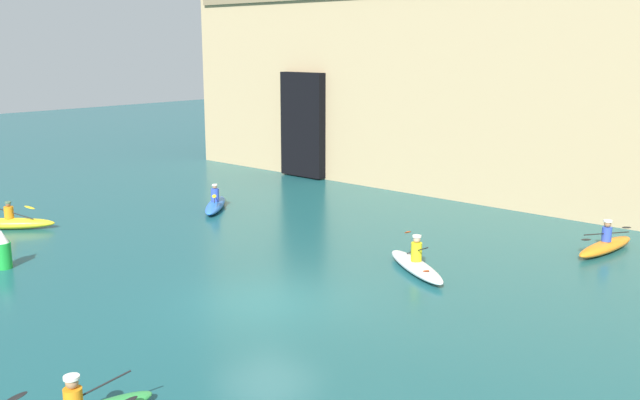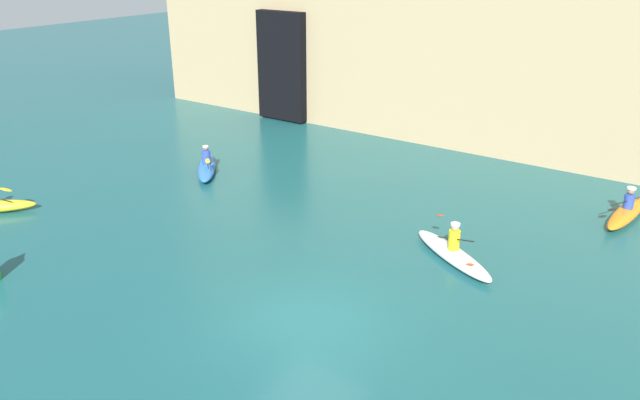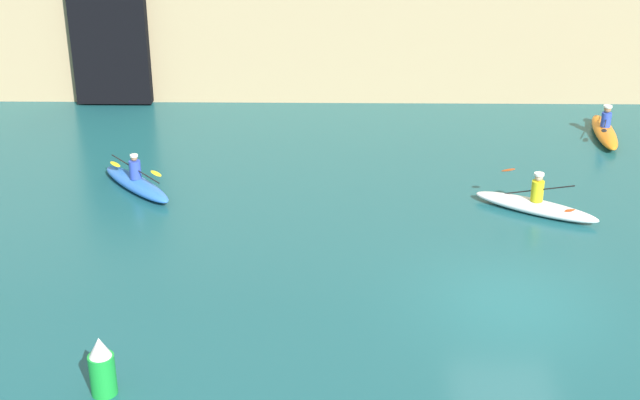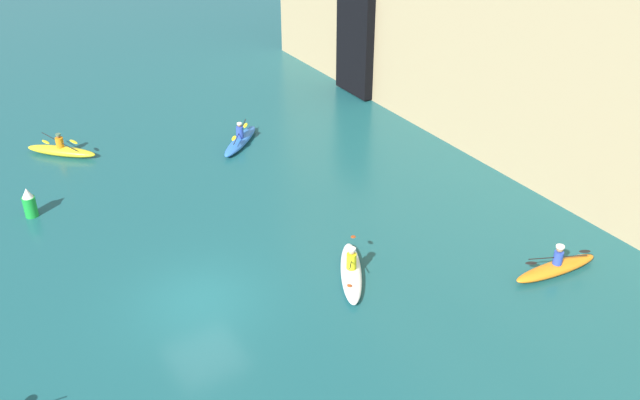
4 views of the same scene
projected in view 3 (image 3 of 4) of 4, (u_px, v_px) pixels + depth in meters
ground_plane at (512, 305)px, 20.23m from camera, size 120.00×120.00×0.00m
kayak_blue at (136, 183)px, 26.15m from camera, size 2.76×3.03×1.11m
kayak_orange at (605, 131)px, 30.26m from camera, size 1.01×3.49×1.14m
kayak_white at (536, 205)px, 24.67m from camera, size 3.40×2.46×1.20m
marker_buoy at (102, 368)px, 16.97m from camera, size 0.51×0.51×1.25m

